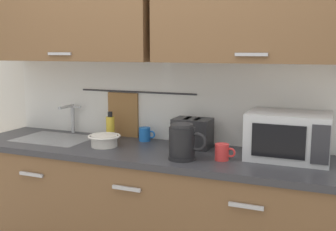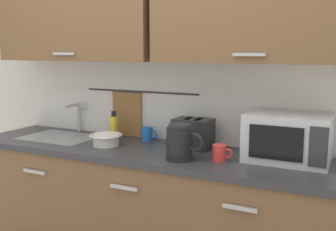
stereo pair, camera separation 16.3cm
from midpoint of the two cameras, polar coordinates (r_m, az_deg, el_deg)
name	(u,v)px [view 1 (the left image)]	position (r m, az deg, el deg)	size (l,w,h in m)	color
counter_unit	(149,215)	(2.71, -4.57, -13.94)	(2.53, 0.64, 0.90)	brown
back_wall_assembly	(163,50)	(2.69, -2.41, 9.27)	(3.70, 0.41, 2.50)	silver
sink_faucet	(71,114)	(3.12, -15.13, 0.14)	(0.09, 0.17, 0.22)	#B2B5BA
microwave	(288,136)	(2.39, 14.94, -2.82)	(0.46, 0.35, 0.27)	silver
electric_kettle	(183,142)	(2.29, 0.07, -3.86)	(0.23, 0.16, 0.21)	black
dish_soap_bottle	(110,127)	(2.86, -9.85, -1.64)	(0.06, 0.06, 0.20)	yellow
mug_near_sink	(145,134)	(2.78, -4.98, -2.69)	(0.12, 0.08, 0.09)	blue
mixing_bowl	(104,140)	(2.66, -10.82, -3.44)	(0.21, 0.21, 0.08)	silver
toaster	(192,133)	(2.58, 1.70, -2.51)	(0.26, 0.17, 0.19)	#232326
mug_by_kettle	(222,152)	(2.30, 5.75, -5.23)	(0.12, 0.08, 0.09)	red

